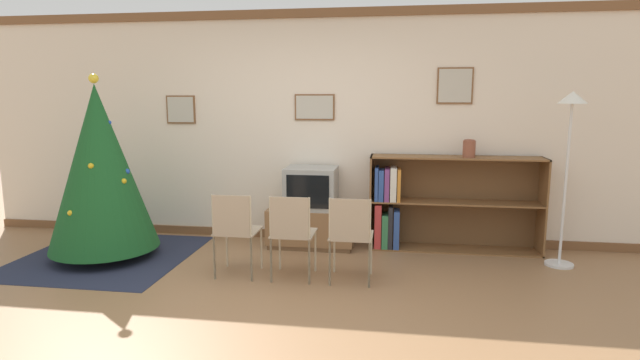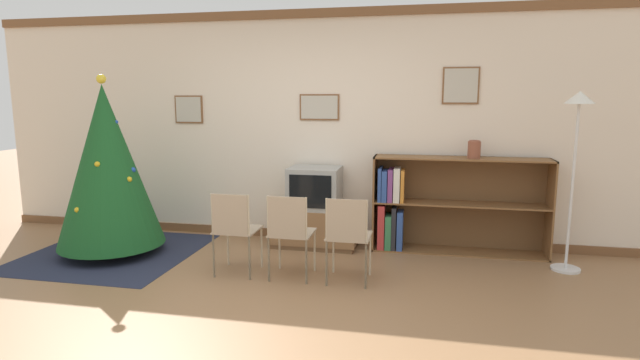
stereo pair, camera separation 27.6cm
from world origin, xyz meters
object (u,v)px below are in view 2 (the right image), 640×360
object	(u,v)px
television	(315,188)
standing_lamp	(577,134)
bookshelf	(432,206)
folding_chair_left	(234,228)
folding_chair_right	(348,234)
vase	(474,149)
folding_chair_center	(290,231)
tv_console	(315,227)
christmas_tree	(107,166)

from	to	relation	value
television	standing_lamp	xyz separation A→B (m)	(2.63, -0.31, 0.67)
television	bookshelf	size ratio (longest dim) A/B	0.31
folding_chair_left	standing_lamp	size ratio (longest dim) A/B	0.46
folding_chair_right	standing_lamp	size ratio (longest dim) A/B	0.46
bookshelf	standing_lamp	distance (m)	1.62
television	vase	world-z (taller)	vase
television	folding_chair_center	xyz separation A→B (m)	(0.00, -1.11, -0.21)
folding_chair_left	folding_chair_right	world-z (taller)	same
vase	tv_console	bearing A→B (deg)	-178.41
folding_chair_left	folding_chair_right	xyz separation A→B (m)	(1.10, 0.00, 0.00)
folding_chair_right	folding_chair_center	bearing A→B (deg)	180.00
television	vase	distance (m)	1.80
christmas_tree	folding_chair_center	distance (m)	2.22
tv_console	television	distance (m)	0.46
standing_lamp	folding_chair_left	bearing A→B (deg)	-165.83
vase	standing_lamp	xyz separation A→B (m)	(0.90, -0.36, 0.20)
tv_console	television	size ratio (longest dim) A/B	1.70
standing_lamp	vase	bearing A→B (deg)	158.42
folding_chair_center	folding_chair_right	distance (m)	0.55
folding_chair_center	vase	xyz separation A→B (m)	(1.73, 1.16, 0.69)
christmas_tree	television	size ratio (longest dim) A/B	3.36
tv_console	television	bearing A→B (deg)	-90.00
tv_console	bookshelf	bearing A→B (deg)	4.05
folding_chair_left	vase	xyz separation A→B (m)	(2.28, 1.16, 0.69)
bookshelf	standing_lamp	size ratio (longest dim) A/B	1.07
standing_lamp	folding_chair_center	bearing A→B (deg)	-163.04
folding_chair_right	standing_lamp	xyz separation A→B (m)	(2.09, 0.80, 0.88)
folding_chair_right	folding_chair_left	bearing A→B (deg)	180.00
folding_chair_center	bookshelf	size ratio (longest dim) A/B	0.44
folding_chair_right	tv_console	bearing A→B (deg)	116.29
bookshelf	standing_lamp	world-z (taller)	standing_lamp
tv_console	standing_lamp	bearing A→B (deg)	-6.67
television	folding_chair_center	size ratio (longest dim) A/B	0.70
folding_chair_right	vase	size ratio (longest dim) A/B	4.22
bookshelf	folding_chair_center	bearing A→B (deg)	-137.47
folding_chair_center	bookshelf	bearing A→B (deg)	42.53
bookshelf	standing_lamp	bearing A→B (deg)	-16.90
folding_chair_left	vase	world-z (taller)	vase
television	folding_chair_center	bearing A→B (deg)	-90.00
television	vase	bearing A→B (deg)	1.67
folding_chair_center	television	bearing A→B (deg)	90.00
television	christmas_tree	bearing A→B (deg)	-161.04
folding_chair_left	folding_chair_center	world-z (taller)	same
television	folding_chair_left	distance (m)	1.26
christmas_tree	folding_chair_right	xyz separation A→B (m)	(2.68, -0.38, -0.50)
tv_console	vase	size ratio (longest dim) A/B	5.06
christmas_tree	bookshelf	size ratio (longest dim) A/B	1.03
christmas_tree	tv_console	bearing A→B (deg)	19.02
bookshelf	vase	bearing A→B (deg)	-6.11
folding_chair_center	vase	bearing A→B (deg)	33.78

